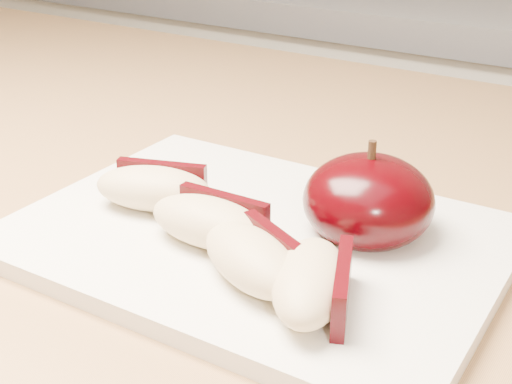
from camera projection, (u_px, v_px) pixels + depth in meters
The scene contains 7 objects.
back_cabinet at pixel (473, 262), 1.24m from camera, with size 2.40×0.62×0.94m.
cutting_board at pixel (256, 239), 0.42m from camera, with size 0.28×0.20×0.01m, color silver.
apple_half at pixel (368, 201), 0.41m from camera, with size 0.08×0.08×0.06m.
apple_wedge_a at pixel (154, 187), 0.44m from camera, with size 0.08×0.06×0.03m.
apple_wedge_b at pixel (211, 221), 0.40m from camera, with size 0.07×0.04×0.03m.
apple_wedge_c at pixel (255, 258), 0.36m from camera, with size 0.08×0.06×0.03m.
apple_wedge_d at pixel (314, 282), 0.34m from camera, with size 0.06×0.08×0.03m.
Camera 1 is at (0.26, 0.09, 1.11)m, focal length 50.00 mm.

